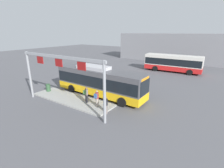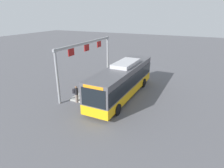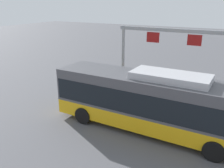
{
  "view_description": "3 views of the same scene",
  "coord_description": "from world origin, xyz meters",
  "px_view_note": "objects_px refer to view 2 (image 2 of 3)",
  "views": [
    {
      "loc": [
        11.35,
        -14.47,
        7.19
      ],
      "look_at": [
        1.85,
        -0.15,
        1.76
      ],
      "focal_mm": 26.56,
      "sensor_mm": 36.0,
      "label": 1
    },
    {
      "loc": [
        16.99,
        6.86,
        8.13
      ],
      "look_at": [
        1.6,
        -0.41,
        1.78
      ],
      "focal_mm": 30.77,
      "sensor_mm": 36.0,
      "label": 2
    },
    {
      "loc": [
        -3.97,
        11.71,
        6.85
      ],
      "look_at": [
        3.55,
        -1.86,
        1.62
      ],
      "focal_mm": 39.2,
      "sensor_mm": 36.0,
      "label": 3
    }
  ],
  "objects_px": {
    "person_waiting_near": "(88,88)",
    "person_waiting_mid": "(97,84)",
    "person_boarding": "(76,94)",
    "trash_bin": "(120,72)",
    "bus_main": "(122,79)"
  },
  "relations": [
    {
      "from": "person_waiting_near",
      "to": "person_waiting_mid",
      "type": "height_order",
      "value": "same"
    },
    {
      "from": "person_boarding",
      "to": "trash_bin",
      "type": "xyz_separation_m",
      "value": [
        -9.23,
        0.65,
        -0.28
      ]
    },
    {
      "from": "bus_main",
      "to": "person_waiting_near",
      "type": "bearing_deg",
      "value": -55.65
    },
    {
      "from": "bus_main",
      "to": "trash_bin",
      "type": "bearing_deg",
      "value": -154.33
    },
    {
      "from": "person_waiting_mid",
      "to": "trash_bin",
      "type": "distance_m",
      "value": 6.31
    },
    {
      "from": "bus_main",
      "to": "person_boarding",
      "type": "bearing_deg",
      "value": -44.48
    },
    {
      "from": "person_boarding",
      "to": "person_waiting_near",
      "type": "relative_size",
      "value": 1.0
    },
    {
      "from": "bus_main",
      "to": "person_boarding",
      "type": "distance_m",
      "value": 4.83
    },
    {
      "from": "person_boarding",
      "to": "trash_bin",
      "type": "relative_size",
      "value": 1.86
    },
    {
      "from": "bus_main",
      "to": "person_waiting_near",
      "type": "xyz_separation_m",
      "value": [
        1.91,
        -2.89,
        -0.76
      ]
    },
    {
      "from": "bus_main",
      "to": "person_waiting_mid",
      "type": "height_order",
      "value": "bus_main"
    },
    {
      "from": "person_boarding",
      "to": "trash_bin",
      "type": "height_order",
      "value": "person_boarding"
    },
    {
      "from": "trash_bin",
      "to": "person_boarding",
      "type": "bearing_deg",
      "value": -4.05
    },
    {
      "from": "person_waiting_near",
      "to": "person_waiting_mid",
      "type": "bearing_deg",
      "value": 79.31
    },
    {
      "from": "person_boarding",
      "to": "person_waiting_mid",
      "type": "xyz_separation_m",
      "value": [
        -2.94,
        0.66,
        0.16
      ]
    }
  ]
}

